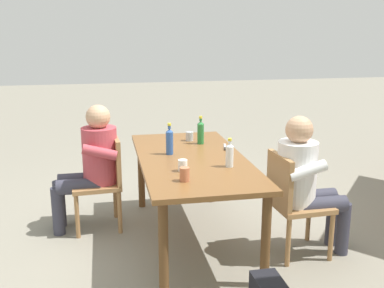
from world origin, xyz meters
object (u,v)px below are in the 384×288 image
Objects in this scene: person_in_plaid_shirt at (305,179)px; bottle_blue at (170,141)px; chair_near_left at (104,177)px; table_knife at (225,147)px; bottle_clear at (230,155)px; person_in_white_shirt at (92,161)px; cup_terracotta at (185,174)px; cup_steel at (189,136)px; cup_white at (183,165)px; bottle_green at (201,132)px; dining_table at (192,167)px; chair_far_right at (292,199)px.

bottle_blue is (-0.56, -1.03, 0.23)m from person_in_plaid_shirt.
chair_near_left reaches higher than table_knife.
person_in_white_shirt is at bearing -124.06° from bottle_clear.
bottle_blue is 1.18× the size of table_knife.
cup_terracotta is at bearing -80.31° from person_in_plaid_shirt.
cup_steel is (-0.92, -0.15, -0.06)m from bottle_clear.
chair_near_left is 1.30m from bottle_clear.
bottle_blue is 3.06× the size of cup_white.
bottle_clear is 0.60m from table_knife.
bottle_green is at bearing 161.77° from cup_terracotta.
chair_near_left is 0.74× the size of person_in_plaid_shirt.
dining_table is 1.60× the size of person_in_white_shirt.
person_in_white_shirt is 1.00× the size of person_in_plaid_shirt.
chair_near_left is 1.23m from cup_terracotta.
cup_steel is (-0.17, 0.84, 0.32)m from chair_near_left.
person_in_plaid_shirt is at bearing 35.90° from table_knife.
chair_near_left is 9.49× the size of cup_white.
table_knife is (-0.62, 0.51, -0.04)m from cup_white.
bottle_green reaches higher than bottle_clear.
dining_table is 20.60× the size of cup_white.
bottle_blue is 3.16× the size of cup_steel.
chair_near_left is (-0.43, -0.75, -0.19)m from dining_table.
bottle_green is 1.11m from cup_terracotta.
cup_steel is at bearing 166.09° from cup_white.
bottle_green is at bearing 91.53° from chair_near_left.
person_in_white_shirt is 1.08m from cup_white.
chair_far_right reaches higher than cup_terracotta.
person_in_white_shirt is 12.86× the size of cup_white.
dining_table is at bearing 163.87° from cup_terracotta.
dining_table is 0.64m from cup_terracotta.
chair_near_left reaches higher than cup_white.
cup_terracotta is at bearing 33.77° from person_in_white_shirt.
table_knife is at bearing -150.73° from chair_far_right.
bottle_clear is 0.78m from bottle_green.
table_knife is at bearing -144.10° from person_in_plaid_shirt.
chair_far_right is at bearing 33.10° from bottle_green.
chair_near_left is 0.74× the size of person_in_white_shirt.
person_in_plaid_shirt is 13.29× the size of cup_steel.
person_in_plaid_shirt is at bearing 61.35° from bottle_blue.
bottle_clear reaches higher than chair_far_right.
dining_table is 1.60× the size of person_in_plaid_shirt.
person_in_white_shirt reaches higher than bottle_clear.
chair_far_right is 9.80× the size of cup_steel.
cup_white is 0.39× the size of table_knife.
person_in_plaid_shirt is (0.85, 1.72, 0.00)m from person_in_white_shirt.
dining_table is at bearing -8.79° from cup_steel.
cup_steel is 0.99m from cup_white.
bottle_clear reaches higher than cup_white.
bottle_green is 2.63× the size of cup_terracotta.
person_in_plaid_shirt is 0.85m from table_knife.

